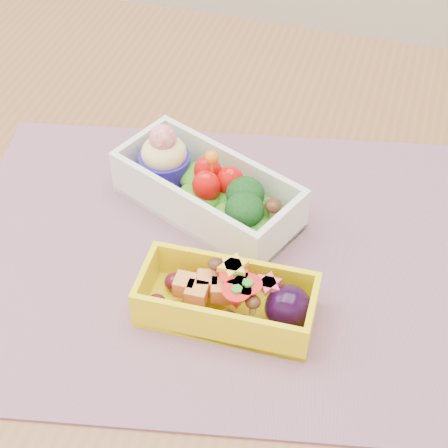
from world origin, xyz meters
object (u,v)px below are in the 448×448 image
(bento_white, at_px, (207,189))
(table, at_px, (200,292))
(bento_yellow, at_px, (231,299))
(placemat, at_px, (215,255))

(bento_white, bearing_deg, table, -70.99)
(bento_white, distance_m, bento_yellow, 0.14)
(table, relative_size, bento_white, 6.00)
(table, distance_m, bento_yellow, 0.17)
(table, height_order, bento_yellow, bento_yellow)
(table, xyz_separation_m, bento_white, (0.00, 0.02, 0.13))
(placemat, relative_size, bento_white, 2.39)
(placemat, distance_m, bento_yellow, 0.08)
(placemat, bearing_deg, bento_white, 114.22)
(table, height_order, placemat, placemat)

